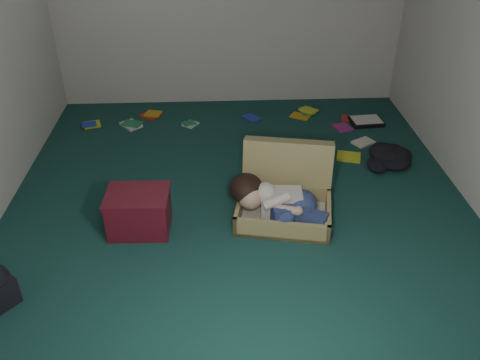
{
  "coord_description": "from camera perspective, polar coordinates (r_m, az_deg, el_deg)",
  "views": [
    {
      "loc": [
        -0.18,
        -3.6,
        2.54
      ],
      "look_at": [
        0.0,
        -0.15,
        0.35
      ],
      "focal_mm": 38.0,
      "sensor_mm": 36.0,
      "label": 1
    }
  ],
  "objects": [
    {
      "name": "book_scatter",
      "position": [
        5.75,
        1.8,
        6.2
      ],
      "size": [
        3.18,
        1.32,
        0.02
      ],
      "color": "#CBD726",
      "rests_on": "floor"
    },
    {
      "name": "maroon_bin",
      "position": [
        4.12,
        -11.27,
        -3.5
      ],
      "size": [
        0.5,
        0.4,
        0.34
      ],
      "rotation": [
        0.0,
        0.0,
        -0.03
      ],
      "color": "#57111E",
      "rests_on": "floor"
    },
    {
      "name": "wall_front",
      "position": [
        1.84,
        3.36,
        -9.96
      ],
      "size": [
        4.5,
        0.0,
        4.5
      ],
      "primitive_type": "plane",
      "rotation": [
        -1.57,
        0.0,
        0.0
      ],
      "color": "silver",
      "rests_on": "ground"
    },
    {
      "name": "person",
      "position": [
        4.09,
        4.21,
        -2.43
      ],
      "size": [
        0.79,
        0.51,
        0.35
      ],
      "rotation": [
        0.0,
        0.0,
        -0.19
      ],
      "color": "beige",
      "rests_on": "suitcase"
    },
    {
      "name": "floor",
      "position": [
        4.41,
        -0.1,
        -2.8
      ],
      "size": [
        4.5,
        4.5,
        0.0
      ],
      "primitive_type": "plane",
      "color": "#153E39",
      "rests_on": "ground"
    },
    {
      "name": "paper_tray",
      "position": [
        5.97,
        13.99,
        6.42
      ],
      "size": [
        0.38,
        0.3,
        0.05
      ],
      "rotation": [
        0.0,
        0.0,
        0.09
      ],
      "color": "black",
      "rests_on": "floor"
    },
    {
      "name": "suitcase",
      "position": [
        4.27,
        5.09,
        -1.53
      ],
      "size": [
        0.89,
        0.87,
        0.56
      ],
      "rotation": [
        0.0,
        0.0,
        -0.19
      ],
      "color": "tan",
      "rests_on": "floor"
    },
    {
      "name": "clothing_pile",
      "position": [
        5.15,
        16.31,
        2.29
      ],
      "size": [
        0.45,
        0.38,
        0.14
      ],
      "primitive_type": null,
      "rotation": [
        0.0,
        0.0,
        0.04
      ],
      "color": "black",
      "rests_on": "floor"
    }
  ]
}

